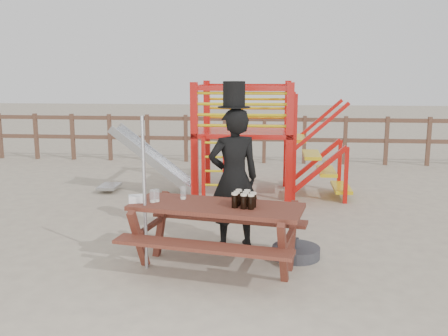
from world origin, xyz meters
The scene contains 10 objects.
ground centered at (0.00, 0.00, 0.00)m, with size 60.00×60.00×0.00m, color tan.
back_fence centered at (0.00, 7.00, 0.74)m, with size 15.09×0.09×1.20m.
playground_fort centered at (0.12, 3.58, 1.07)m, with size 4.71×1.84×2.10m.
picnic_table centered at (0.09, 0.02, 0.48)m, with size 2.18×1.69×0.76m.
man_with_hat centered at (0.23, 0.77, 0.96)m, with size 0.77×0.64×2.15m.
metal_pole centered at (-0.72, -0.09, 0.89)m, with size 0.04×0.04×1.79m, color #B2B2B7.
parasol_base centered at (1.04, 0.44, 0.07)m, with size 0.59×0.59×0.25m.
paper_bag centered at (-0.85, 0.04, 0.80)m, with size 0.18×0.14×0.08m, color white.
stout_pints centered at (0.41, -0.03, 0.85)m, with size 0.28×0.28×0.17m.
empty_glasses centered at (-0.54, 0.13, 0.83)m, with size 0.40×0.26×0.15m.
Camera 1 is at (0.74, -5.49, 2.26)m, focal length 40.00 mm.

